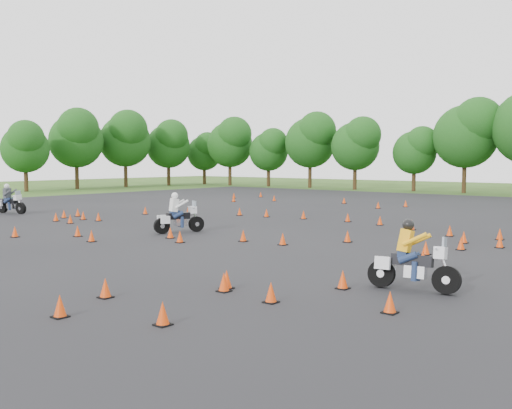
{
  "coord_description": "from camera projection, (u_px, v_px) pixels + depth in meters",
  "views": [
    {
      "loc": [
        16.64,
        -16.16,
        3.21
      ],
      "look_at": [
        0.0,
        4.0,
        1.2
      ],
      "focal_mm": 40.0,
      "sensor_mm": 36.0,
      "label": 1
    }
  ],
  "objects": [
    {
      "name": "rider_yellow",
      "position": [
        413.0,
        256.0,
        13.95
      ],
      "size": [
        2.36,
        1.09,
        1.75
      ],
      "primitive_type": null,
      "rotation": [
        0.0,
        0.0,
        0.18
      ],
      "color": "#FEAE16",
      "rests_on": "ground"
    },
    {
      "name": "rider_white",
      "position": [
        179.0,
        213.0,
        25.35
      ],
      "size": [
        1.53,
        2.44,
        1.81
      ],
      "primitive_type": null,
      "rotation": [
        0.0,
        0.0,
        1.19
      ],
      "color": "silver",
      "rests_on": "ground"
    },
    {
      "name": "ground",
      "position": [
        194.0,
        240.0,
        23.23
      ],
      "size": [
        140.0,
        140.0,
        0.0
      ],
      "primitive_type": "plane",
      "color": "#2D5119",
      "rests_on": "ground"
    },
    {
      "name": "traffic_cones",
      "position": [
        270.0,
        224.0,
        27.01
      ],
      "size": [
        36.39,
        33.09,
        0.45
      ],
      "color": "#DB3C09",
      "rests_on": "asphalt_pad"
    },
    {
      "name": "treeline",
      "position": [
        505.0,
        144.0,
        48.39
      ],
      "size": [
        87.27,
        32.36,
        10.91
      ],
      "color": "#184714",
      "rests_on": "ground"
    },
    {
      "name": "rider_grey",
      "position": [
        12.0,
        199.0,
        34.59
      ],
      "size": [
        2.44,
        1.16,
        1.81
      ],
      "primitive_type": null,
      "rotation": [
        0.0,
        0.0,
        0.2
      ],
      "color": "#3B3F42",
      "rests_on": "ground"
    },
    {
      "name": "asphalt_pad",
      "position": [
        282.0,
        226.0,
        27.85
      ],
      "size": [
        62.0,
        62.0,
        0.0
      ],
      "primitive_type": "plane",
      "color": "black",
      "rests_on": "ground"
    }
  ]
}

